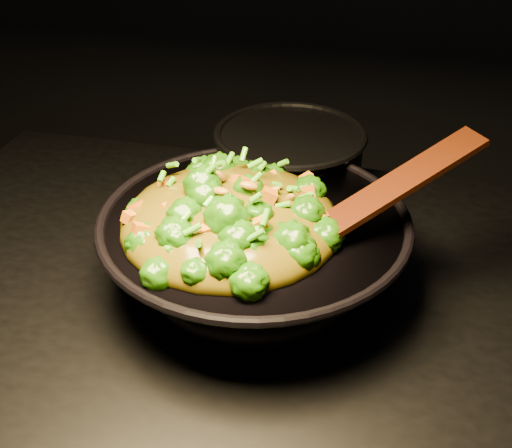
% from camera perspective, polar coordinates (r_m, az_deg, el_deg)
% --- Properties ---
extents(wok, '(0.46, 0.46, 0.12)m').
position_cam_1_polar(wok, '(0.91, -0.15, -2.62)').
color(wok, black).
rests_on(wok, stovetop).
extents(stir_fry, '(0.34, 0.34, 0.10)m').
position_cam_1_polar(stir_fry, '(0.83, -2.36, 2.67)').
color(stir_fry, '#225E06').
rests_on(stir_fry, wok).
extents(spatula, '(0.26, 0.21, 0.13)m').
position_cam_1_polar(spatula, '(0.84, 10.82, 2.41)').
color(spatula, '#331706').
rests_on(spatula, wok).
extents(back_pot, '(0.29, 0.29, 0.14)m').
position_cam_1_polar(back_pot, '(1.10, 2.96, 5.02)').
color(back_pot, black).
rests_on(back_pot, stovetop).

